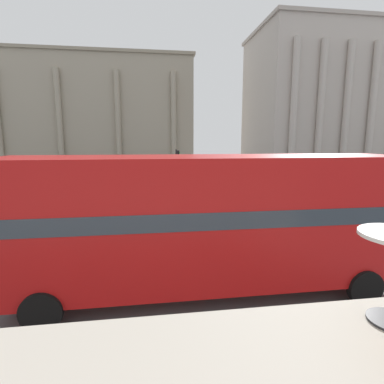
# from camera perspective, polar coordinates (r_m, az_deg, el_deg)

# --- Properties ---
(double_decker_bus) EXTENTS (11.26, 2.66, 4.10)m
(double_decker_bus) POSITION_cam_1_polar(r_m,az_deg,el_deg) (8.62, 2.90, -5.27)
(double_decker_bus) COLOR black
(double_decker_bus) RESTS_ON ground_plane
(plaza_building_left) EXTENTS (35.02, 17.08, 19.12)m
(plaza_building_left) POSITION_cam_1_polar(r_m,az_deg,el_deg) (60.95, -17.61, 13.98)
(plaza_building_left) COLOR #A39984
(plaza_building_left) RESTS_ON ground_plane
(plaza_building_right) EXTENTS (24.55, 15.83, 21.38)m
(plaza_building_right) POSITION_cam_1_polar(r_m,az_deg,el_deg) (54.98, 24.43, 15.28)
(plaza_building_right) COLOR #BCB2A8
(plaza_building_right) RESTS_ON ground_plane
(traffic_light_near) EXTENTS (0.42, 0.24, 3.57)m
(traffic_light_near) POSITION_cam_1_polar(r_m,az_deg,el_deg) (13.13, -26.41, -0.82)
(traffic_light_near) COLOR black
(traffic_light_near) RESTS_ON ground_plane
(traffic_light_mid) EXTENTS (0.42, 0.24, 3.36)m
(traffic_light_mid) POSITION_cam_1_polar(r_m,az_deg,el_deg) (21.64, 2.18, 3.57)
(traffic_light_mid) COLOR black
(traffic_light_mid) RESTS_ON ground_plane
(traffic_light_far) EXTENTS (0.42, 0.24, 3.78)m
(traffic_light_far) POSITION_cam_1_polar(r_m,az_deg,el_deg) (27.05, -2.87, 5.34)
(traffic_light_far) COLOR black
(traffic_light_far) RESTS_ON ground_plane
(car_white) EXTENTS (4.20, 1.93, 1.35)m
(car_white) POSITION_cam_1_polar(r_m,az_deg,el_deg) (22.39, -11.01, -0.30)
(car_white) COLOR black
(car_white) RESTS_ON ground_plane
(car_silver) EXTENTS (4.20, 1.93, 1.35)m
(car_silver) POSITION_cam_1_polar(r_m,az_deg,el_deg) (24.20, -12.77, 0.37)
(car_silver) COLOR black
(car_silver) RESTS_ON ground_plane
(pedestrian_red) EXTENTS (0.32, 0.32, 1.73)m
(pedestrian_red) POSITION_cam_1_polar(r_m,az_deg,el_deg) (21.37, -19.88, -0.37)
(pedestrian_red) COLOR #282B33
(pedestrian_red) RESTS_ON ground_plane
(pedestrian_yellow) EXTENTS (0.32, 0.32, 1.72)m
(pedestrian_yellow) POSITION_cam_1_polar(r_m,az_deg,el_deg) (30.76, -18.20, 2.61)
(pedestrian_yellow) COLOR #282B33
(pedestrian_yellow) RESTS_ON ground_plane
(pedestrian_blue) EXTENTS (0.32, 0.32, 1.77)m
(pedestrian_blue) POSITION_cam_1_polar(r_m,az_deg,el_deg) (22.68, -16.17, 0.44)
(pedestrian_blue) COLOR #282B33
(pedestrian_blue) RESTS_ON ground_plane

